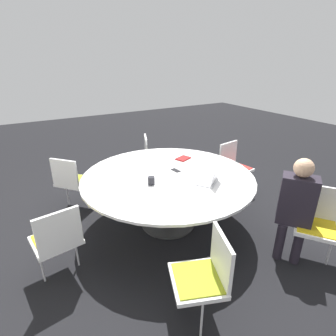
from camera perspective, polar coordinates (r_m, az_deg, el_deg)
ground_plane at (r=3.75m, az=-0.00°, el=-11.93°), size 16.00×16.00×0.00m
conference_table at (r=3.42m, az=-0.00°, el=-3.11°), size 2.21×2.21×0.74m
chair_0 at (r=3.35m, az=29.70°, el=-9.68°), size 0.60×0.60×0.85m
chair_1 at (r=4.50m, az=14.03°, el=0.85°), size 0.48×0.50×0.85m
chair_2 at (r=4.81m, az=-3.27°, el=2.93°), size 0.57×0.55×0.85m
chair_3 at (r=4.08m, az=-20.23°, el=-2.24°), size 0.61×0.61×0.85m
chair_4 at (r=2.88m, az=-22.99°, el=-13.74°), size 0.48×0.50×0.85m
chair_5 at (r=2.34m, az=8.12°, el=-21.59°), size 0.56×0.55×0.85m
person_0 at (r=3.15m, az=26.18°, el=-6.80°), size 0.42×0.39×1.20m
laptop at (r=3.19m, az=9.37°, el=-2.35°), size 0.35×0.37×0.21m
spiral_notebook at (r=3.93m, az=3.31°, el=2.10°), size 0.22×0.25×0.02m
coffee_cup at (r=3.13m, az=-3.66°, el=-2.77°), size 0.08×0.08×0.10m
cell_phone at (r=3.52m, az=1.68°, el=-0.51°), size 0.15×0.09×0.01m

